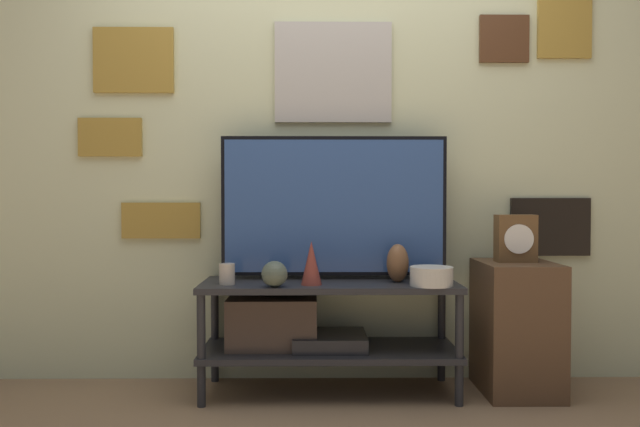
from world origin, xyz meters
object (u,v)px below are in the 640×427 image
Objects in this scene: vase_slim_bronze at (311,263)px; vase_wide_bowl at (431,276)px; vase_round_glass at (274,274)px; candle_jar at (227,274)px; mantel_clock at (516,238)px; television at (334,206)px; vase_urn_stoneware at (398,263)px.

vase_wide_bowl is (0.57, -0.04, -0.06)m from vase_slim_bronze.
candle_jar is at bearing 159.37° from vase_round_glass.
vase_slim_bronze is at bearing 22.81° from vase_round_glass.
mantel_clock reaches higher than vase_round_glass.
mantel_clock is at bearing 4.26° from candle_jar.
vase_wide_bowl is at bearing -28.19° from television.
vase_slim_bronze reaches higher than vase_wide_bowl.
vase_slim_bronze is 0.89× the size of mantel_clock.
television is 0.35m from vase_slim_bronze.
vase_urn_stoneware is at bearing -20.62° from television.
vase_slim_bronze is at bearing 175.99° from vase_wide_bowl.
vase_slim_bronze is 2.09× the size of candle_jar.
television is 0.61m from vase_wide_bowl.
vase_wide_bowl is 0.51m from mantel_clock.
vase_slim_bronze is 1.03× the size of vase_wide_bowl.
vase_wide_bowl is (0.45, -0.24, -0.33)m from television.
vase_urn_stoneware is 0.20m from vase_wide_bowl.
vase_round_glass is at bearing -177.49° from vase_wide_bowl.
candle_jar is at bearing 176.74° from vase_wide_bowl.
television reaches higher than candle_jar.
vase_urn_stoneware is at bearing 4.87° from candle_jar.
vase_urn_stoneware is 0.60m from mantel_clock.
vase_round_glass is 1.22× the size of candle_jar.
vase_wide_bowl is 0.74m from vase_round_glass.
vase_wide_bowl is at bearing -41.44° from vase_urn_stoneware.
candle_jar is at bearing 177.80° from vase_slim_bronze.
vase_slim_bronze is 1.72× the size of vase_round_glass.
mantel_clock is (1.02, 0.12, 0.11)m from vase_slim_bronze.
vase_round_glass is at bearing -20.63° from candle_jar.
vase_round_glass is 1.21m from mantel_clock.
vase_round_glass is (-0.17, -0.07, -0.04)m from vase_slim_bronze.
candle_jar is 1.43m from mantel_clock.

